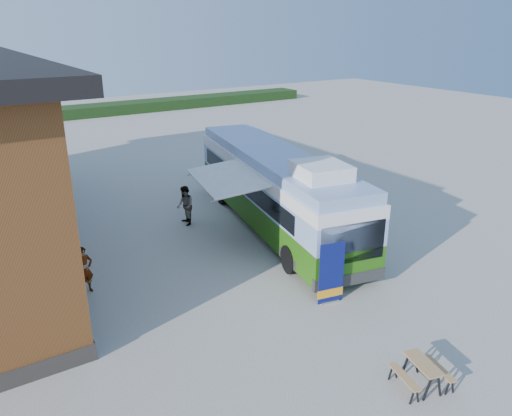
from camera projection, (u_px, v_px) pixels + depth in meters
ground at (289, 293)px, 16.81m from camera, size 100.00×100.00×0.00m
hedge at (131, 107)px, 50.63m from camera, size 40.00×3.00×1.00m
bus at (275, 187)px, 21.62m from camera, size 5.15×13.09×3.94m
awning at (235, 174)px, 19.97m from camera, size 3.42×4.70×0.52m
banner at (331, 279)px, 15.99m from camera, size 0.90×0.30×2.10m
picnic_table at (423, 369)px, 12.33m from camera, size 1.48×1.38×0.71m
person_a at (84, 270)px, 16.60m from camera, size 0.69×0.54×1.66m
person_b at (185, 206)px, 22.23m from camera, size 0.81×0.97×1.79m
slurry_tanker at (11, 160)px, 28.70m from camera, size 2.74×5.17×1.99m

